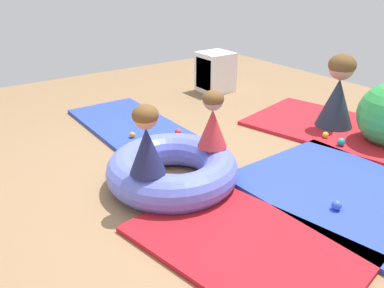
{
  "coord_description": "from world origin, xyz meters",
  "views": [
    {
      "loc": [
        2.46,
        -1.61,
        1.72
      ],
      "look_at": [
        -0.06,
        0.19,
        0.33
      ],
      "focal_mm": 37.92,
      "sensor_mm": 36.0,
      "label": 1
    }
  ],
  "objects_px": {
    "inflatable_cushion": "(172,169)",
    "play_ball_yellow": "(325,135)",
    "child_in_navy": "(147,140)",
    "play_ball_teal": "(341,142)",
    "adult_seated": "(338,92)",
    "play_ball_orange": "(132,135)",
    "child_in_red": "(213,120)",
    "storage_cube": "(214,72)",
    "play_ball_red": "(178,132)",
    "play_ball_blue": "(337,205)"
  },
  "relations": [
    {
      "from": "play_ball_blue",
      "to": "play_ball_teal",
      "type": "height_order",
      "value": "play_ball_teal"
    },
    {
      "from": "child_in_navy",
      "to": "adult_seated",
      "type": "distance_m",
      "value": 2.49
    },
    {
      "from": "inflatable_cushion",
      "to": "play_ball_blue",
      "type": "height_order",
      "value": "inflatable_cushion"
    },
    {
      "from": "child_in_navy",
      "to": "play_ball_orange",
      "type": "bearing_deg",
      "value": -96.82
    },
    {
      "from": "adult_seated",
      "to": "storage_cube",
      "type": "bearing_deg",
      "value": -35.86
    },
    {
      "from": "adult_seated",
      "to": "play_ball_blue",
      "type": "height_order",
      "value": "adult_seated"
    },
    {
      "from": "child_in_red",
      "to": "storage_cube",
      "type": "bearing_deg",
      "value": -166.97
    },
    {
      "from": "play_ball_blue",
      "to": "play_ball_red",
      "type": "relative_size",
      "value": 1.05
    },
    {
      "from": "child_in_navy",
      "to": "play_ball_red",
      "type": "height_order",
      "value": "child_in_navy"
    },
    {
      "from": "inflatable_cushion",
      "to": "play_ball_red",
      "type": "distance_m",
      "value": 0.99
    },
    {
      "from": "play_ball_orange",
      "to": "storage_cube",
      "type": "xyz_separation_m",
      "value": [
        -0.93,
        1.82,
        0.21
      ]
    },
    {
      "from": "storage_cube",
      "to": "inflatable_cushion",
      "type": "bearing_deg",
      "value": -45.47
    },
    {
      "from": "child_in_navy",
      "to": "play_ball_teal",
      "type": "distance_m",
      "value": 2.15
    },
    {
      "from": "play_ball_blue",
      "to": "play_ball_red",
      "type": "height_order",
      "value": "play_ball_blue"
    },
    {
      "from": "play_ball_teal",
      "to": "play_ball_red",
      "type": "bearing_deg",
      "value": -134.81
    },
    {
      "from": "play_ball_red",
      "to": "storage_cube",
      "type": "distance_m",
      "value": 1.83
    },
    {
      "from": "play_ball_yellow",
      "to": "play_ball_orange",
      "type": "bearing_deg",
      "value": -125.57
    },
    {
      "from": "child_in_navy",
      "to": "child_in_red",
      "type": "xyz_separation_m",
      "value": [
        -0.09,
        0.67,
        -0.02
      ]
    },
    {
      "from": "child_in_navy",
      "to": "play_ball_orange",
      "type": "relative_size",
      "value": 8.65
    },
    {
      "from": "play_ball_orange",
      "to": "child_in_navy",
      "type": "bearing_deg",
      "value": -22.03
    },
    {
      "from": "adult_seated",
      "to": "play_ball_orange",
      "type": "xyz_separation_m",
      "value": [
        -1.01,
        -2.01,
        -0.36
      ]
    },
    {
      "from": "child_in_red",
      "to": "adult_seated",
      "type": "xyz_separation_m",
      "value": [
        -0.09,
        1.81,
        -0.11
      ]
    },
    {
      "from": "child_in_navy",
      "to": "adult_seated",
      "type": "xyz_separation_m",
      "value": [
        -0.18,
        2.49,
        -0.12
      ]
    },
    {
      "from": "inflatable_cushion",
      "to": "play_ball_yellow",
      "type": "height_order",
      "value": "inflatable_cushion"
    },
    {
      "from": "child_in_navy",
      "to": "play_ball_yellow",
      "type": "relative_size",
      "value": 8.26
    },
    {
      "from": "child_in_navy",
      "to": "play_ball_orange",
      "type": "xyz_separation_m",
      "value": [
        -1.19,
        0.48,
        -0.48
      ]
    },
    {
      "from": "play_ball_yellow",
      "to": "play_ball_red",
      "type": "distance_m",
      "value": 1.55
    },
    {
      "from": "play_ball_yellow",
      "to": "play_ball_teal",
      "type": "height_order",
      "value": "play_ball_teal"
    },
    {
      "from": "inflatable_cushion",
      "to": "play_ball_yellow",
      "type": "relative_size",
      "value": 17.25
    },
    {
      "from": "storage_cube",
      "to": "play_ball_red",
      "type": "bearing_deg",
      "value": -50.39
    },
    {
      "from": "child_in_navy",
      "to": "play_ball_red",
      "type": "relative_size",
      "value": 7.25
    },
    {
      "from": "child_in_navy",
      "to": "storage_cube",
      "type": "bearing_deg",
      "value": -122.19
    },
    {
      "from": "inflatable_cushion",
      "to": "play_ball_red",
      "type": "bearing_deg",
      "value": 143.6
    },
    {
      "from": "inflatable_cushion",
      "to": "play_ball_red",
      "type": "relative_size",
      "value": 15.13
    },
    {
      "from": "inflatable_cushion",
      "to": "play_ball_blue",
      "type": "bearing_deg",
      "value": 35.2
    },
    {
      "from": "adult_seated",
      "to": "storage_cube",
      "type": "xyz_separation_m",
      "value": [
        -1.94,
        -0.18,
        -0.15
      ]
    },
    {
      "from": "adult_seated",
      "to": "play_ball_red",
      "type": "bearing_deg",
      "value": 22.43
    },
    {
      "from": "child_in_navy",
      "to": "play_ball_teal",
      "type": "bearing_deg",
      "value": -170.53
    },
    {
      "from": "child_in_red",
      "to": "play_ball_teal",
      "type": "bearing_deg",
      "value": 129.93
    },
    {
      "from": "child_in_red",
      "to": "play_ball_yellow",
      "type": "height_order",
      "value": "child_in_red"
    },
    {
      "from": "play_ball_orange",
      "to": "storage_cube",
      "type": "relative_size",
      "value": 0.11
    },
    {
      "from": "adult_seated",
      "to": "play_ball_yellow",
      "type": "xyz_separation_m",
      "value": [
        0.17,
        -0.36,
        -0.36
      ]
    },
    {
      "from": "adult_seated",
      "to": "play_ball_red",
      "type": "height_order",
      "value": "adult_seated"
    },
    {
      "from": "play_ball_orange",
      "to": "inflatable_cushion",
      "type": "bearing_deg",
      "value": -8.9
    },
    {
      "from": "adult_seated",
      "to": "play_ball_red",
      "type": "xyz_separation_m",
      "value": [
        -0.78,
        -1.58,
        -0.35
      ]
    },
    {
      "from": "child_in_red",
      "to": "play_ball_teal",
      "type": "relative_size",
      "value": 6.24
    },
    {
      "from": "play_ball_blue",
      "to": "play_ball_orange",
      "type": "height_order",
      "value": "play_ball_blue"
    },
    {
      "from": "play_ball_blue",
      "to": "child_in_navy",
      "type": "bearing_deg",
      "value": -130.01
    },
    {
      "from": "adult_seated",
      "to": "child_in_red",
      "type": "bearing_deg",
      "value": 51.69
    },
    {
      "from": "child_in_red",
      "to": "adult_seated",
      "type": "distance_m",
      "value": 1.82
    }
  ]
}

